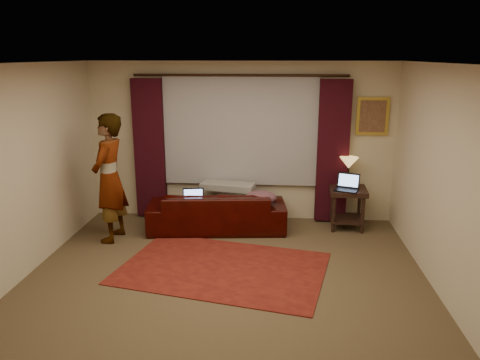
# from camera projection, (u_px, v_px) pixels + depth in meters

# --- Properties ---
(floor) EXTENTS (5.00, 5.00, 0.01)m
(floor) POSITION_uv_depth(u_px,v_px,m) (224.00, 286.00, 5.63)
(floor) COLOR brown
(floor) RESTS_ON ground
(ceiling) EXTENTS (5.00, 5.00, 0.02)m
(ceiling) POSITION_uv_depth(u_px,v_px,m) (221.00, 63.00, 4.96)
(ceiling) COLOR silver
(ceiling) RESTS_ON ground
(wall_back) EXTENTS (5.00, 0.02, 2.60)m
(wall_back) POSITION_uv_depth(u_px,v_px,m) (240.00, 142.00, 7.70)
(wall_back) COLOR beige
(wall_back) RESTS_ON ground
(wall_front) EXTENTS (5.00, 0.02, 2.60)m
(wall_front) POSITION_uv_depth(u_px,v_px,m) (175.00, 287.00, 2.89)
(wall_front) COLOR beige
(wall_front) RESTS_ON ground
(wall_left) EXTENTS (0.02, 5.00, 2.60)m
(wall_left) POSITION_uv_depth(u_px,v_px,m) (11.00, 177.00, 5.49)
(wall_left) COLOR beige
(wall_left) RESTS_ON ground
(wall_right) EXTENTS (0.02, 5.00, 2.60)m
(wall_right) POSITION_uv_depth(u_px,v_px,m) (450.00, 186.00, 5.10)
(wall_right) COLOR beige
(wall_right) RESTS_ON ground
(sheer_curtain) EXTENTS (2.50, 0.05, 1.80)m
(sheer_curtain) POSITION_uv_depth(u_px,v_px,m) (240.00, 131.00, 7.59)
(sheer_curtain) COLOR #A3A3AB
(sheer_curtain) RESTS_ON wall_back
(drape_left) EXTENTS (0.50, 0.14, 2.30)m
(drape_left) POSITION_uv_depth(u_px,v_px,m) (150.00, 149.00, 7.74)
(drape_left) COLOR black
(drape_left) RESTS_ON floor
(drape_right) EXTENTS (0.50, 0.14, 2.30)m
(drape_right) POSITION_uv_depth(u_px,v_px,m) (333.00, 152.00, 7.51)
(drape_right) COLOR black
(drape_right) RESTS_ON floor
(curtain_rod) EXTENTS (0.04, 0.04, 3.40)m
(curtain_rod) POSITION_uv_depth(u_px,v_px,m) (240.00, 75.00, 7.31)
(curtain_rod) COLOR black
(curtain_rod) RESTS_ON wall_back
(picture_frame) EXTENTS (0.50, 0.04, 0.60)m
(picture_frame) POSITION_uv_depth(u_px,v_px,m) (372.00, 116.00, 7.39)
(picture_frame) COLOR gold
(picture_frame) RESTS_ON wall_back
(sofa) EXTENTS (2.22, 1.14, 0.86)m
(sofa) POSITION_uv_depth(u_px,v_px,m) (217.00, 203.00, 7.35)
(sofa) COLOR black
(sofa) RESTS_ON floor
(throw_blanket) EXTENTS (0.90, 0.50, 0.10)m
(throw_blanket) POSITION_uv_depth(u_px,v_px,m) (228.00, 172.00, 7.49)
(throw_blanket) COLOR gray
(throw_blanket) RESTS_ON sofa
(clothing_pile) EXTENTS (0.55, 0.46, 0.21)m
(clothing_pile) POSITION_uv_depth(u_px,v_px,m) (261.00, 198.00, 7.26)
(clothing_pile) COLOR brown
(clothing_pile) RESTS_ON sofa
(laptop_sofa) EXTENTS (0.38, 0.40, 0.24)m
(laptop_sofa) POSITION_uv_depth(u_px,v_px,m) (193.00, 198.00, 7.21)
(laptop_sofa) COLOR black
(laptop_sofa) RESTS_ON sofa
(area_rug) EXTENTS (2.89, 2.23, 0.01)m
(area_rug) POSITION_uv_depth(u_px,v_px,m) (223.00, 268.00, 6.08)
(area_rug) COLOR maroon
(area_rug) RESTS_ON floor
(end_table) EXTENTS (0.59, 0.59, 0.66)m
(end_table) POSITION_uv_depth(u_px,v_px,m) (347.00, 208.00, 7.44)
(end_table) COLOR black
(end_table) RESTS_ON floor
(tiffany_lamp) EXTENTS (0.36, 0.36, 0.47)m
(tiffany_lamp) POSITION_uv_depth(u_px,v_px,m) (348.00, 172.00, 7.41)
(tiffany_lamp) COLOR olive
(tiffany_lamp) RESTS_ON end_table
(laptop_table) EXTENTS (0.46, 0.48, 0.25)m
(laptop_table) POSITION_uv_depth(u_px,v_px,m) (346.00, 183.00, 7.19)
(laptop_table) COLOR black
(laptop_table) RESTS_ON end_table
(person) EXTENTS (0.60, 0.60, 1.89)m
(person) POSITION_uv_depth(u_px,v_px,m) (109.00, 178.00, 6.81)
(person) COLOR gray
(person) RESTS_ON floor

